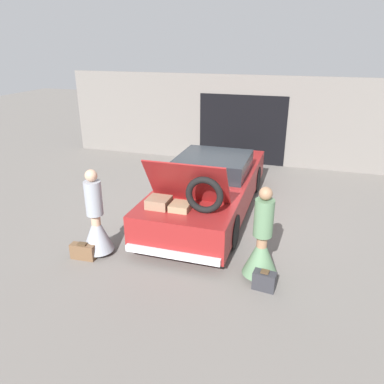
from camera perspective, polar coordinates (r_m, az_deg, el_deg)
The scene contains 7 objects.
ground_plane at distance 8.94m, azimuth 2.66°, elevation -2.81°, with size 40.00×40.00×0.00m, color slate.
garage_wall_back at distance 12.33m, azimuth 7.72°, elevation 10.77°, with size 12.00×0.14×2.80m.
car at distance 8.71m, azimuth 2.74°, elevation 0.76°, with size 1.88×5.15×1.76m.
person_left at distance 7.16m, azimuth -14.38°, elevation -4.86°, with size 0.59×0.59×1.67m.
person_right at distance 6.37m, azimuth 10.54°, elevation -8.18°, with size 0.60×0.60×1.65m.
suitcase_beside_left_person at distance 7.26m, azimuth -16.25°, elevation -8.69°, with size 0.47×0.19×0.32m.
suitcase_beside_right_person at distance 6.31m, azimuth 10.96°, elevation -13.12°, with size 0.38×0.24×0.34m.
Camera 1 is at (2.02, -7.86, 3.75)m, focal length 35.00 mm.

